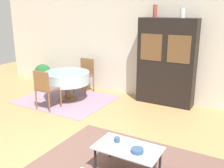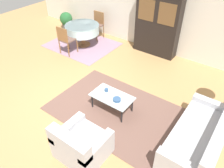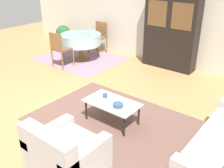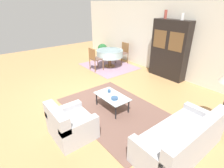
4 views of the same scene
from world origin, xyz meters
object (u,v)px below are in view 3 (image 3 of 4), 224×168
object	(u,v)px
dining_chair_near	(60,47)
cup	(105,95)
armchair	(65,155)
dining_chair_far	(99,35)
display_cabinet	(171,28)
potted_plant	(63,34)
bowl	(118,105)
dining_table	(81,39)
coffee_table	(112,104)

from	to	relation	value
dining_chair_near	cup	xyz separation A→B (m)	(2.56, -1.21, -0.12)
armchair	dining_chair_far	world-z (taller)	dining_chair_far
dining_chair_far	display_cabinet	bearing A→B (deg)	-174.79
dining_chair_near	potted_plant	world-z (taller)	dining_chair_near
cup	bowl	distance (m)	0.40
display_cabinet	potted_plant	world-z (taller)	display_cabinet
dining_chair_near	cup	distance (m)	2.83
dining_table	bowl	world-z (taller)	dining_table
armchair	cup	size ratio (longest dim) A/B	10.07
armchair	coffee_table	xyz separation A→B (m)	(-0.28, 1.36, 0.06)
dining_table	cup	xyz separation A→B (m)	(2.56, -2.00, -0.16)
dining_table	dining_chair_near	xyz separation A→B (m)	(-0.00, -0.80, -0.04)
dining_chair_near	potted_plant	bearing A→B (deg)	135.76
armchair	dining_chair_near	size ratio (longest dim) A/B	0.93
display_cabinet	dining_chair_far	bearing A→B (deg)	-174.79
armchair	display_cabinet	size ratio (longest dim) A/B	0.42
dining_table	bowl	size ratio (longest dim) A/B	6.47
armchair	dining_chair_far	bearing A→B (deg)	125.89
dining_chair_near	coffee_table	bearing A→B (deg)	-24.67
coffee_table	potted_plant	bearing A→B (deg)	147.21
dining_table	cup	size ratio (longest dim) A/B	13.28
dining_chair_far	bowl	xyz separation A→B (m)	(2.94, -2.92, -0.13)
dining_chair_near	display_cabinet	bearing A→B (deg)	38.17
dining_chair_near	dining_chair_far	bearing A→B (deg)	90.00
cup	potted_plant	xyz separation A→B (m)	(-4.11, 2.72, -0.08)
dining_chair_far	potted_plant	distance (m)	1.57
dining_table	coffee_table	bearing A→B (deg)	-36.74
armchair	bowl	xyz separation A→B (m)	(-0.11, 1.30, 0.13)
dining_table	bowl	xyz separation A→B (m)	(2.94, -2.12, -0.17)
dining_table	dining_chair_far	world-z (taller)	dining_chair_far
coffee_table	display_cabinet	distance (m)	3.19
coffee_table	dining_table	bearing A→B (deg)	143.26
display_cabinet	cup	size ratio (longest dim) A/B	24.18
display_cabinet	dining_table	bearing A→B (deg)	-156.32
display_cabinet	bowl	size ratio (longest dim) A/B	11.77
display_cabinet	dining_chair_near	world-z (taller)	display_cabinet
dining_chair_far	dining_table	bearing A→B (deg)	90.00
coffee_table	dining_chair_near	world-z (taller)	dining_chair_near
armchair	coffee_table	world-z (taller)	armchair
potted_plant	bowl	bearing A→B (deg)	-32.28
display_cabinet	bowl	bearing A→B (deg)	-78.16
dining_chair_near	bowl	size ratio (longest dim) A/B	5.27
coffee_table	dining_table	distance (m)	3.47
display_cabinet	dining_chair_near	bearing A→B (deg)	-141.83
dining_chair_far	coffee_table	bearing A→B (deg)	134.06
dining_table	dining_chair_near	world-z (taller)	dining_chair_near
display_cabinet	dining_chair_far	world-z (taller)	display_cabinet
potted_plant	dining_table	bearing A→B (deg)	-24.79
cup	bowl	size ratio (longest dim) A/B	0.49
bowl	potted_plant	distance (m)	5.32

